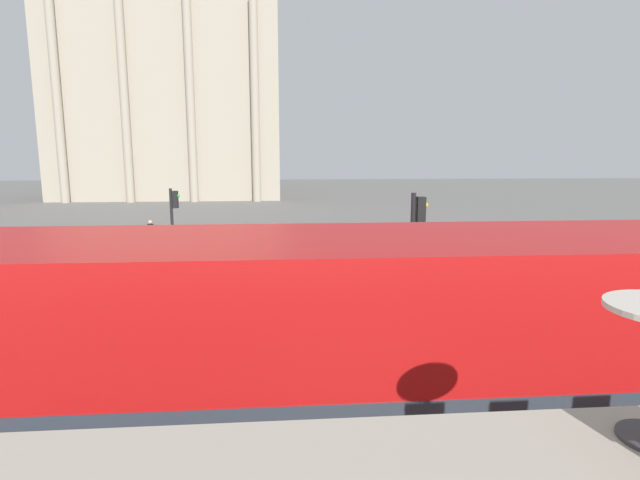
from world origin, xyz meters
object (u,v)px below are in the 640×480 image
at_px(traffic_light_mid, 174,219).
at_px(pedestrian_black, 151,233).
at_px(plaza_building_left, 170,89).
at_px(pedestrian_white, 351,262).
at_px(traffic_light_near, 415,252).
at_px(double_decker_bus, 381,378).

distance_m(traffic_light_mid, pedestrian_black, 6.54).
xyz_separation_m(plaza_building_left, pedestrian_white, (15.18, -42.48, -11.55)).
relative_size(traffic_light_mid, pedestrian_white, 2.28).
height_order(plaza_building_left, traffic_light_near, plaza_building_left).
distance_m(double_decker_bus, traffic_light_near, 6.33).
bearing_deg(plaza_building_left, traffic_light_near, -72.30).
bearing_deg(double_decker_bus, pedestrian_black, 115.59).
bearing_deg(plaza_building_left, double_decker_bus, -76.10).
distance_m(double_decker_bus, traffic_light_mid, 15.92).
xyz_separation_m(traffic_light_near, traffic_light_mid, (-7.60, 8.94, -0.27)).
bearing_deg(plaza_building_left, pedestrian_white, -70.34).
distance_m(traffic_light_mid, pedestrian_white, 7.48).
relative_size(plaza_building_left, pedestrian_white, 16.00).
bearing_deg(pedestrian_black, pedestrian_white, 151.69).
distance_m(traffic_light_near, pedestrian_white, 7.12).
relative_size(plaza_building_left, traffic_light_near, 6.24).
xyz_separation_m(plaza_building_left, pedestrian_black, (5.69, -34.53, -11.54)).
bearing_deg(pedestrian_black, traffic_light_mid, 124.29).
bearing_deg(pedestrian_white, traffic_light_mid, -76.87).
bearing_deg(pedestrian_white, pedestrian_black, -100.48).
xyz_separation_m(plaza_building_left, traffic_light_near, (15.75, -49.36, -9.80)).
height_order(traffic_light_near, pedestrian_black, traffic_light_near).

